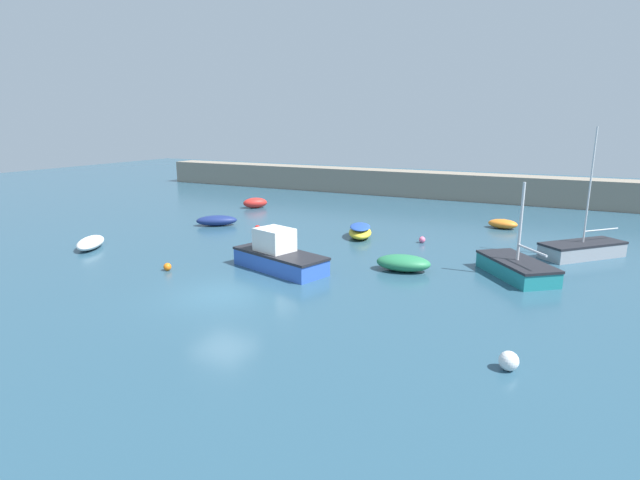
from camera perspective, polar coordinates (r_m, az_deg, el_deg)
name	(u,v)px	position (r m, az deg, el deg)	size (l,w,h in m)	color
ground_plane	(222,297)	(21.57, -11.09, -6.41)	(120.00, 120.00, 0.20)	#284C60
harbor_breakwater	(425,184)	(49.56, 11.93, 6.25)	(60.29, 2.83, 2.41)	gray
open_tender_yellow	(217,221)	(35.71, -11.72, 2.20)	(2.98, 2.59, 0.72)	navy
sailboat_twin_hulled	(516,268)	(25.16, 21.54, -2.96)	(4.11, 4.48, 4.46)	teal
motorboat_grey_hull	(279,255)	(24.58, -4.76, -1.77)	(5.40, 3.30, 2.02)	#2D56B7
rowboat_white_midwater	(403,263)	(24.69, 9.50, -2.60)	(2.85, 1.93, 0.79)	#287A4C
rowboat_with_red_cover	(360,231)	(31.42, 4.61, 1.02)	(2.36, 3.16, 0.81)	yellow
fishing_dinghy_green	(503,224)	(36.25, 20.17, 1.75)	(2.03, 1.32, 0.63)	orange
sailboat_tall_mast	(582,249)	(30.26, 27.78, -0.92)	(4.41, 4.57, 6.87)	gray
rowboat_blue_near	(90,243)	(31.63, -24.75, -0.28)	(2.74, 3.18, 0.63)	white
dinghy_near_pier	(255,203)	(42.59, -7.42, 4.24)	(2.23, 2.27, 0.86)	red
mooring_buoy_white	(509,361)	(15.99, 20.76, -12.79)	(0.58, 0.58, 0.58)	white
mooring_buoy_pink	(422,240)	(30.60, 11.59, 0.03)	(0.38, 0.38, 0.38)	#EA668C
mooring_buoy_red	(258,228)	(33.47, -7.14, 1.36)	(0.40, 0.40, 0.40)	red
mooring_buoy_orange	(167,267)	(25.54, -17.04, -2.95)	(0.38, 0.38, 0.38)	orange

